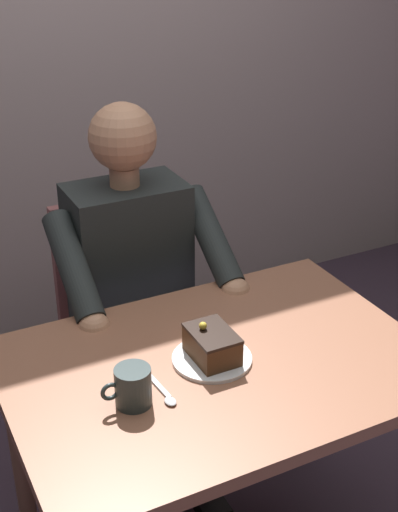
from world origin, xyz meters
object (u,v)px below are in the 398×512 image
dining_table (218,392)px  dessert_spoon (165,394)px  chair (122,318)px  seated_person (139,299)px  cake_slice (212,344)px  coffee_cup (132,386)px

dining_table → dessert_spoon: (0.18, 0.06, 0.10)m
chair → seated_person: size_ratio=0.71×
cake_slice → coffee_cup: size_ratio=1.18×
chair → dessert_spoon: 0.83m
chair → dessert_spoon: (0.18, 0.76, 0.27)m
cake_slice → dessert_spoon: size_ratio=0.99×
coffee_cup → dessert_spoon: (-0.08, 0.01, -0.05)m
seated_person → coffee_cup: (0.25, 0.59, 0.15)m
cake_slice → dessert_spoon: (0.16, 0.07, -0.04)m
dining_table → seated_person: seated_person is taller
coffee_cup → dessert_spoon: 0.09m
seated_person → coffee_cup: size_ratio=10.56×
seated_person → dessert_spoon: (0.18, 0.59, 0.10)m
seated_person → dessert_spoon: size_ratio=8.81×
dining_table → coffee_cup: size_ratio=8.77×
chair → seated_person: seated_person is taller
dessert_spoon → chair: bearing=-103.0°
seated_person → cake_slice: 0.54m
dining_table → chair: 0.72m
chair → cake_slice: bearing=88.9°
dining_table → coffee_cup: coffee_cup is taller
chair → seated_person: bearing=90.0°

